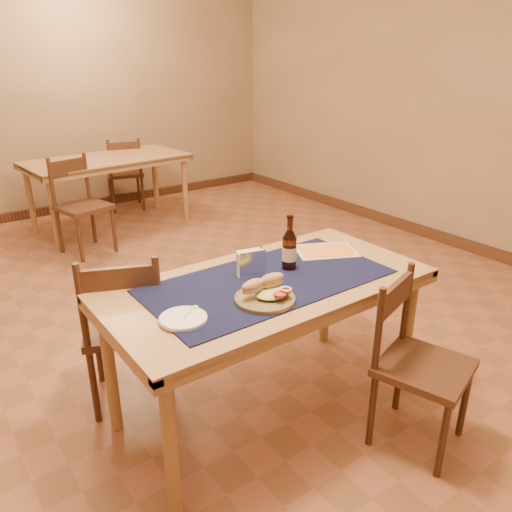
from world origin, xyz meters
TOP-DOWN VIEW (x-y plane):
  - room at (0.00, 0.00)m, footprint 6.04×7.04m
  - main_table at (0.00, -0.80)m, footprint 1.60×0.80m
  - placemat at (0.00, -0.80)m, footprint 1.20×0.60m
  - baseboard at (0.00, 0.00)m, footprint 6.00×7.00m
  - back_table at (0.48, 2.63)m, footprint 1.70×0.96m
  - chair_main_far at (-0.56, -0.31)m, footprint 0.54×0.54m
  - chair_main_near at (0.43, -1.39)m, footprint 0.49×0.49m
  - chair_back_near at (-0.02, 2.05)m, footprint 0.50×0.50m
  - chair_back_far at (0.86, 3.14)m, footprint 0.49×0.49m
  - sandwich_plate at (-0.13, -0.96)m, footprint 0.28×0.28m
  - side_plate at (-0.52, -0.90)m, footprint 0.20×0.20m
  - fork at (-0.47, -0.88)m, footprint 0.11×0.08m
  - beer_bottle at (0.17, -0.75)m, footprint 0.08×0.08m
  - napkin_holder at (-0.03, -0.70)m, footprint 0.16×0.08m
  - menu_card at (0.49, -0.69)m, footprint 0.40×0.36m

SIDE VIEW (x-z plane):
  - baseboard at x=0.00m, z-range 0.00..0.10m
  - chair_main_near at x=0.43m, z-range 0.02..0.86m
  - chair_back_far at x=0.86m, z-range 0.02..0.89m
  - chair_main_far at x=-0.56m, z-range 0.02..0.91m
  - chair_back_near at x=-0.02m, z-range 0.02..0.92m
  - main_table at x=0.00m, z-range 0.29..1.04m
  - back_table at x=0.48m, z-range 0.29..1.04m
  - placemat at x=0.00m, z-range 0.75..0.76m
  - menu_card at x=0.49m, z-range 0.76..0.76m
  - side_plate at x=-0.52m, z-range 0.76..0.77m
  - fork at x=-0.47m, z-range 0.77..0.77m
  - sandwich_plate at x=-0.13m, z-range 0.73..0.84m
  - napkin_holder at x=-0.03m, z-range 0.75..0.88m
  - beer_bottle at x=0.17m, z-range 0.72..1.00m
  - room at x=0.00m, z-range -0.02..2.82m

